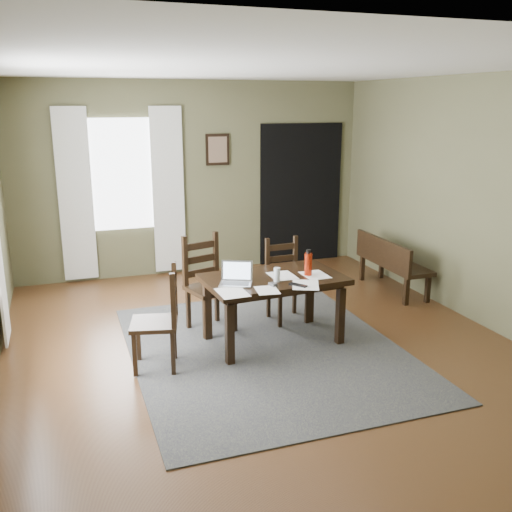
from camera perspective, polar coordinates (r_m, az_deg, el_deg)
name	(u,v)px	position (r m, az deg, el deg)	size (l,w,h in m)	color
ground	(266,351)	(5.77, 0.99, -9.44)	(5.00, 6.00, 0.01)	#492C16
room_shell	(267,169)	(5.29, 1.08, 8.68)	(5.02, 6.02, 2.71)	brown
rug	(266,350)	(5.77, 0.99, -9.35)	(2.60, 3.20, 0.01)	#363636
dining_table	(273,285)	(5.75, 1.76, -2.89)	(1.44, 0.93, 0.69)	black
chair_end	(160,320)	(5.31, -9.60, -6.35)	(0.51, 0.50, 0.96)	black
chair_back_left	(208,285)	(6.14, -4.82, -2.88)	(0.55, 0.55, 1.02)	black
chair_back_right	(286,281)	(6.41, 3.01, -2.52)	(0.42, 0.42, 0.92)	black
bench	(390,260)	(7.58, 13.25, -0.38)	(0.40, 1.26, 0.71)	black
laptop	(236,278)	(5.51, -1.99, -2.19)	(0.38, 0.34, 0.21)	#B7B7BC
computer_mouse	(273,284)	(5.44, 1.69, -2.86)	(0.05, 0.08, 0.03)	#3F3F42
tv_remote	(298,285)	(5.45, 4.24, -2.92)	(0.05, 0.18, 0.02)	black
drinking_glass	(277,275)	(5.56, 2.11, -1.88)	(0.06, 0.06, 0.14)	silver
water_bottle	(308,264)	(5.76, 5.25, -0.76)	(0.10, 0.10, 0.27)	#B3260D
paper_a	(232,293)	(5.25, -2.38, -3.67)	(0.26, 0.34, 0.00)	white
paper_b	(306,285)	(5.49, 4.98, -2.89)	(0.25, 0.32, 0.00)	white
paper_c	(282,276)	(5.75, 2.65, -1.99)	(0.24, 0.32, 0.00)	white
paper_d	(315,275)	(5.80, 5.92, -1.90)	(0.24, 0.31, 0.00)	white
paper_e	(267,290)	(5.31, 1.11, -3.44)	(0.20, 0.26, 0.00)	white
window_back	(122,175)	(8.00, -13.30, 7.93)	(1.00, 0.01, 1.50)	white
curtain_back_left	(75,196)	(7.96, -17.62, 5.77)	(0.44, 0.03, 2.30)	silver
curtain_back_right	(168,191)	(8.09, -8.78, 6.44)	(0.44, 0.03, 2.30)	silver
framed_picture	(217,150)	(8.21, -3.87, 10.57)	(0.34, 0.03, 0.44)	black
doorway_back	(301,194)	(8.73, 4.50, 6.20)	(1.30, 0.03, 2.10)	black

